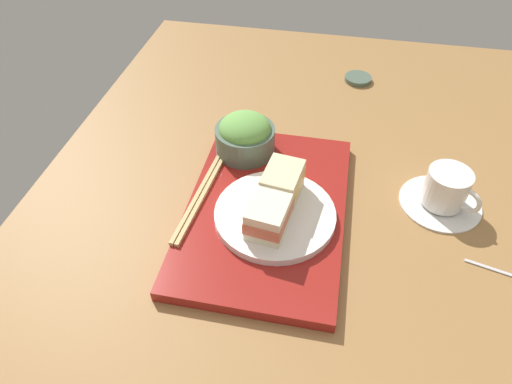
% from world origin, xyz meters
% --- Properties ---
extents(ground_plane, '(1.40, 1.00, 0.03)m').
position_xyz_m(ground_plane, '(0.00, 0.00, -0.01)').
color(ground_plane, olive).
extents(serving_tray, '(0.41, 0.27, 0.02)m').
position_xyz_m(serving_tray, '(0.02, -0.06, 0.01)').
color(serving_tray, maroon).
rests_on(serving_tray, ground_plane).
extents(sandwich_plate, '(0.20, 0.20, 0.01)m').
position_xyz_m(sandwich_plate, '(0.04, -0.04, 0.03)').
color(sandwich_plate, white).
rests_on(sandwich_plate, serving_tray).
extents(sandwich_near, '(0.09, 0.07, 0.06)m').
position_xyz_m(sandwich_near, '(0.00, -0.04, 0.06)').
color(sandwich_near, beige).
rests_on(sandwich_near, sandwich_plate).
extents(sandwich_far, '(0.09, 0.07, 0.05)m').
position_xyz_m(sandwich_far, '(0.07, -0.05, 0.06)').
color(sandwich_far, '#EFE5C1').
rests_on(sandwich_far, sandwich_plate).
extents(salad_bowl, '(0.11, 0.11, 0.08)m').
position_xyz_m(salad_bowl, '(-0.12, -0.13, 0.06)').
color(salad_bowl, '#4C6051').
rests_on(salad_bowl, serving_tray).
extents(chopsticks_pair, '(0.22, 0.04, 0.01)m').
position_xyz_m(chopsticks_pair, '(0.02, -0.18, 0.02)').
color(chopsticks_pair, tan).
rests_on(chopsticks_pair, serving_tray).
extents(coffee_cup, '(0.14, 0.14, 0.07)m').
position_xyz_m(coffee_cup, '(-0.07, 0.24, 0.03)').
color(coffee_cup, white).
rests_on(coffee_cup, ground_plane).
extents(small_sauce_dish, '(0.06, 0.06, 0.01)m').
position_xyz_m(small_sauce_dish, '(-0.46, 0.08, 0.01)').
color(small_sauce_dish, '#4C6051').
rests_on(small_sauce_dish, ground_plane).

